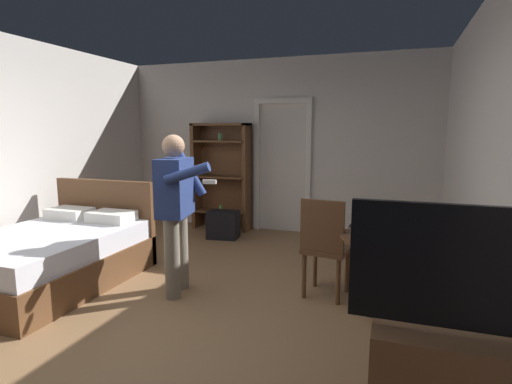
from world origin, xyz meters
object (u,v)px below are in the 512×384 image
Objects in this scene: bed at (54,255)px; suitcase_dark at (223,225)px; person_blue_shirt at (176,204)px; bookshelf at (222,172)px; side_table at (377,259)px; bottle_on_table at (395,228)px; laptop at (373,230)px; wooden_chair at (325,244)px; tv_flatscreen at (455,358)px.

bed is 4.20× the size of suitcase_dark.
bed is 1.55m from person_blue_shirt.
bookshelf is 3.56m from side_table.
bed is 8.71× the size of bottle_on_table.
side_table is 0.36m from bottle_on_table.
bottle_on_table is at bearing -12.01° from laptop.
suitcase_dark is at bearing 66.12° from bed.
laptop reaches higher than suitcase_dark.
laptop is 0.19m from bottle_on_table.
wooden_chair reaches higher than side_table.
tv_flatscreen reaches higher than laptop.
bookshelf is 3.13m from wooden_chair.
wooden_chair is (-0.50, 0.10, 0.07)m from side_table.
wooden_chair is at bearing -47.69° from bookshelf.
wooden_chair reaches higher than laptop.
tv_flatscreen reaches higher than bottle_on_table.
wooden_chair is (-0.45, 0.14, -0.21)m from laptop.
tv_flatscreen is at bearing -70.75° from side_table.
wooden_chair is (-0.97, 1.47, 0.16)m from tv_flatscreen.
bottle_on_table is (2.73, -2.48, -0.16)m from bookshelf.
wooden_chair is (2.82, 0.55, 0.24)m from bed.
person_blue_shirt reaches higher than bed.
tv_flatscreen is at bearing -24.86° from person_blue_shirt.
side_table is (-0.48, 1.36, 0.09)m from tv_flatscreen.
wooden_chair reaches higher than suitcase_dark.
suitcase_dark is (-2.46, 1.89, -0.59)m from bottle_on_table.
bed reaches higher than side_table.
side_table is at bearing 7.76° from person_blue_shirt.
side_table is (3.32, 0.45, 0.17)m from bed.
bottle_on_table reaches higher than suitcase_dark.
tv_flatscreen is at bearing -50.86° from bookshelf.
suitcase_dark is at bearing 140.92° from laptop.
wooden_chair is (2.09, -2.30, -0.41)m from bookshelf.
bookshelf reaches higher than side_table.
laptop is 0.26× the size of person_blue_shirt.
bookshelf reaches higher than laptop.
bookshelf is 3.53m from laptop.
tv_flatscreen is 1.47m from laptop.
wooden_chair is at bearing 168.27° from side_table.
wooden_chair is at bearing 11.04° from bed.
bed is 3.51m from bottle_on_table.
bookshelf is 4.23× the size of laptop.
bottle_on_table is 2.06m from person_blue_shirt.
bottle_on_table is (-0.34, 1.28, 0.41)m from tv_flatscreen.
wooden_chair is at bearing 123.55° from tv_flatscreen.
bottle_on_table is at bearing -16.05° from wooden_chair.
tv_flatscreen is 1.27× the size of wooden_chair.
tv_flatscreen is 0.79× the size of person_blue_shirt.
person_blue_shirt is (-1.86, -0.22, 0.17)m from laptop.
laptop reaches higher than side_table.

